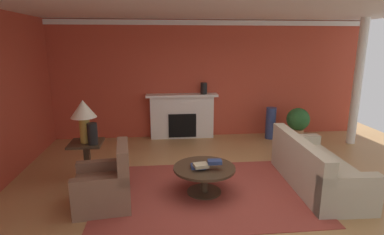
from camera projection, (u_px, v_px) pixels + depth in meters
ground_plane at (231, 191)px, 5.15m from camera, size 9.86×9.86×0.00m
wall_fireplace at (204, 79)px, 7.98m from camera, size 8.19×0.12×2.95m
ceiling_panel at (232, 3)px, 4.74m from camera, size 8.19×7.06×0.06m
crown_moulding at (205, 23)px, 7.58m from camera, size 8.19×0.08×0.12m
area_rug at (204, 192)px, 5.10m from camera, size 3.44×2.43×0.01m
fireplace at (182, 117)px, 7.94m from camera, size 1.80×0.35×1.14m
sofa at (315, 170)px, 5.27m from camera, size 0.97×2.13×0.85m
armchair_near_window at (106, 187)px, 4.63m from camera, size 0.88×0.88×0.95m
coffee_table at (204, 174)px, 5.02m from camera, size 1.00×1.00×0.45m
side_table at (87, 158)px, 5.51m from camera, size 0.56×0.56×0.70m
table_lamp at (83, 113)px, 5.31m from camera, size 0.44×0.44×0.75m
vase_mantel_right at (204, 88)px, 7.77m from camera, size 0.17×0.17×0.28m
vase_tall_corner at (271, 123)px, 7.91m from camera, size 0.25×0.25×0.80m
vase_on_side_table at (93, 134)px, 5.29m from camera, size 0.17×0.17×0.37m
book_red_cover at (198, 166)px, 4.97m from camera, size 0.24×0.21×0.04m
book_art_folio at (201, 165)px, 4.88m from camera, size 0.25×0.22×0.05m
book_small_novel at (215, 162)px, 4.87m from camera, size 0.22×0.15×0.06m
potted_plant at (298, 122)px, 7.70m from camera, size 0.56×0.56×0.83m
column_white at (358, 83)px, 7.28m from camera, size 0.20×0.20×2.95m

